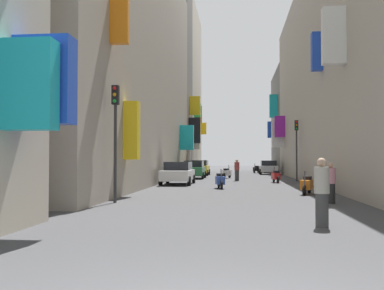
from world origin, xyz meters
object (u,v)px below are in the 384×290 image
(parked_car_green, at_px, (194,169))
(pedestrian_crossing, at_px, (237,170))
(pedestrian_near_right, at_px, (322,192))
(traffic_light_near_corner, at_px, (115,123))
(scooter_black, at_px, (256,169))
(pedestrian_near_left, at_px, (331,183))
(scooter_red, at_px, (276,176))
(parked_car_yellow, at_px, (200,167))
(scooter_orange, at_px, (307,185))
(traffic_light_far_corner, at_px, (297,140))
(parked_car_silver, at_px, (268,167))
(parked_car_black, at_px, (268,166))
(scooter_blue, at_px, (220,180))
(scooter_white, at_px, (227,173))
(parked_car_white, at_px, (178,173))

(parked_car_green, relative_size, pedestrian_crossing, 2.52)
(pedestrian_near_right, relative_size, traffic_light_near_corner, 0.38)
(scooter_black, relative_size, pedestrian_near_left, 1.20)
(scooter_red, xyz_separation_m, pedestrian_crossing, (-2.75, 2.34, 0.36))
(traffic_light_near_corner, bearing_deg, scooter_red, 63.89)
(parked_car_yellow, relative_size, scooter_orange, 2.33)
(scooter_red, distance_m, traffic_light_far_corner, 3.90)
(parked_car_silver, relative_size, pedestrian_near_right, 2.29)
(parked_car_yellow, bearing_deg, scooter_orange, -73.35)
(scooter_orange, bearing_deg, parked_car_black, 89.30)
(parked_car_black, height_order, scooter_black, parked_car_black)
(pedestrian_near_left, bearing_deg, parked_car_yellow, 104.71)
(pedestrian_near_left, height_order, pedestrian_near_right, pedestrian_near_right)
(scooter_blue, height_order, pedestrian_near_right, pedestrian_near_right)
(scooter_black, height_order, pedestrian_near_right, pedestrian_near_right)
(scooter_blue, bearing_deg, scooter_white, 89.67)
(parked_car_black, xyz_separation_m, parked_car_yellow, (-7.54, -10.62, 0.09))
(parked_car_black, bearing_deg, scooter_red, -92.43)
(parked_car_white, height_order, pedestrian_crossing, pedestrian_crossing)
(parked_car_white, distance_m, scooter_white, 10.06)
(parked_car_yellow, distance_m, scooter_red, 14.95)
(scooter_blue, bearing_deg, scooter_red, 60.62)
(parked_car_green, relative_size, scooter_red, 2.10)
(parked_car_yellow, bearing_deg, parked_car_silver, 25.96)
(scooter_orange, relative_size, traffic_light_near_corner, 0.42)
(scooter_black, relative_size, traffic_light_near_corner, 0.41)
(parked_car_silver, bearing_deg, traffic_light_far_corner, -85.59)
(parked_car_green, relative_size, scooter_blue, 2.21)
(parked_car_white, bearing_deg, parked_car_green, 88.62)
(parked_car_silver, distance_m, scooter_red, 16.94)
(scooter_black, bearing_deg, pedestrian_crossing, -96.84)
(parked_car_yellow, relative_size, scooter_black, 2.39)
(parked_car_green, height_order, parked_car_yellow, parked_car_yellow)
(parked_car_silver, distance_m, scooter_white, 10.95)
(traffic_light_near_corner, bearing_deg, parked_car_silver, 75.89)
(scooter_red, distance_m, pedestrian_near_right, 20.81)
(scooter_black, relative_size, traffic_light_far_corner, 0.41)
(scooter_black, bearing_deg, pedestrian_near_right, -90.13)
(pedestrian_near_left, bearing_deg, scooter_red, 93.34)
(scooter_white, xyz_separation_m, pedestrian_crossing, (0.87, -4.49, 0.36))
(scooter_red, xyz_separation_m, pedestrian_near_right, (-0.60, -20.80, 0.41))
(parked_car_black, bearing_deg, scooter_orange, -90.70)
(parked_car_white, bearing_deg, scooter_orange, -46.41)
(parked_car_white, distance_m, pedestrian_crossing, 6.41)
(traffic_light_far_corner, bearing_deg, parked_car_white, -149.10)
(scooter_orange, distance_m, traffic_light_near_corner, 9.78)
(parked_car_yellow, relative_size, pedestrian_near_right, 2.58)
(traffic_light_near_corner, bearing_deg, traffic_light_far_corner, 62.21)
(parked_car_yellow, height_order, scooter_red, parked_car_yellow)
(parked_car_black, bearing_deg, pedestrian_near_right, -92.07)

